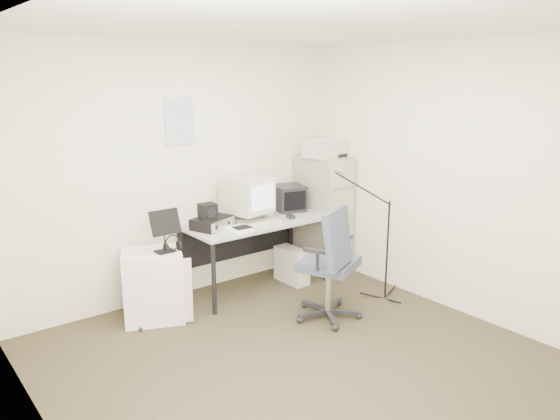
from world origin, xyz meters
TOP-DOWN VIEW (x-y plane):
  - floor at (0.00, 0.00)m, footprint 3.60×3.60m
  - ceiling at (0.00, 0.00)m, footprint 3.60×3.60m
  - wall_back at (0.00, 1.80)m, footprint 3.60×0.02m
  - wall_front at (0.00, -1.80)m, footprint 3.60×0.02m
  - wall_left at (-1.80, 0.00)m, footprint 0.02×3.60m
  - wall_right at (1.80, 0.00)m, footprint 0.02×3.60m
  - wall_calendar at (-0.02, 1.79)m, footprint 0.30×0.02m
  - filing_cabinet at (1.58, 1.48)m, footprint 0.40×0.60m
  - printer at (1.58, 1.44)m, footprint 0.49×0.36m
  - desk at (0.63, 1.45)m, footprint 1.50×0.70m
  - crt_monitor at (0.57, 1.52)m, footprint 0.47×0.48m
  - crt_tv at (1.17, 1.58)m, footprint 0.38×0.39m
  - desk_speaker at (0.86, 1.55)m, footprint 0.11×0.11m
  - keyboard at (0.58, 1.32)m, footprint 0.45×0.21m
  - mouse at (0.96, 1.30)m, footprint 0.10×0.13m
  - radio_receiver at (0.12, 1.48)m, footprint 0.45×0.38m
  - radio_speaker at (0.06, 1.45)m, footprint 0.16×0.15m
  - papers at (0.28, 1.25)m, footprint 0.20×0.27m
  - pc_tower at (1.02, 1.34)m, footprint 0.19×0.41m
  - office_chair at (0.72, 0.45)m, footprint 0.83×0.83m
  - side_cart at (-0.56, 1.40)m, footprint 0.64×0.59m
  - music_stand at (-0.47, 1.31)m, footprint 0.30×0.20m
  - headphones at (-0.40, 1.28)m, footprint 0.21×0.21m
  - mic_stand at (1.48, 0.42)m, footprint 0.03×0.03m

SIDE VIEW (x-z plane):
  - floor at x=0.00m, z-range -0.01..0.00m
  - pc_tower at x=1.02m, z-range 0.00..0.37m
  - side_cart at x=-0.56m, z-range 0.00..0.65m
  - desk at x=0.63m, z-range 0.00..0.73m
  - office_chair at x=0.72m, z-range 0.00..1.08m
  - filing_cabinet at x=1.58m, z-range 0.00..1.30m
  - mic_stand at x=1.48m, z-range 0.00..1.31m
  - headphones at x=-0.40m, z-range 0.69..0.72m
  - papers at x=0.28m, z-range 0.73..0.75m
  - keyboard at x=0.58m, z-range 0.73..0.75m
  - mouse at x=0.96m, z-range 0.73..0.76m
  - radio_receiver at x=0.12m, z-range 0.73..0.84m
  - desk_speaker at x=0.86m, z-range 0.73..0.89m
  - music_stand at x=-0.47m, z-range 0.65..1.05m
  - crt_tv at x=1.17m, z-range 0.73..1.01m
  - radio_speaker at x=0.06m, z-range 0.84..0.99m
  - crt_monitor at x=0.57m, z-range 0.73..1.17m
  - wall_back at x=0.00m, z-range 0.00..2.50m
  - wall_front at x=0.00m, z-range 0.00..2.50m
  - wall_left at x=-1.80m, z-range 0.00..2.50m
  - wall_right at x=1.80m, z-range 0.00..2.50m
  - printer at x=1.58m, z-range 1.30..1.48m
  - wall_calendar at x=-0.02m, z-range 1.53..1.97m
  - ceiling at x=0.00m, z-range 2.50..2.50m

